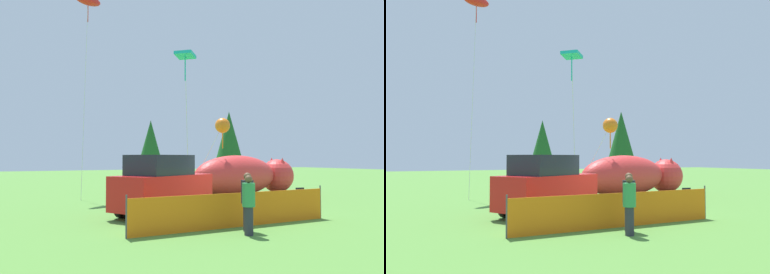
% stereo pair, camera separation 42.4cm
% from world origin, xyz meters
% --- Properties ---
extents(ground_plane, '(120.00, 120.00, 0.00)m').
position_xyz_m(ground_plane, '(0.00, 0.00, 0.00)').
color(ground_plane, '#548C38').
extents(parked_car, '(4.65, 3.52, 2.36)m').
position_xyz_m(parked_car, '(-2.47, 0.77, 1.15)').
color(parked_car, red).
rests_on(parked_car, ground).
extents(folding_chair, '(0.53, 0.53, 0.87)m').
position_xyz_m(folding_chair, '(4.37, 0.48, 0.52)').
color(folding_chair, black).
rests_on(folding_chair, ground).
extents(inflatable_cat, '(8.27, 3.88, 2.38)m').
position_xyz_m(inflatable_cat, '(5.58, 6.63, 1.10)').
color(inflatable_cat, red).
rests_on(inflatable_cat, ground).
extents(safety_fence, '(7.73, 0.37, 1.22)m').
position_xyz_m(safety_fence, '(-1.42, -2.77, 0.55)').
color(safety_fence, orange).
rests_on(safety_fence, ground).
extents(spectator_in_black_shirt, '(0.38, 0.38, 1.74)m').
position_xyz_m(spectator_in_black_shirt, '(-1.96, -4.15, 0.95)').
color(spectator_in_black_shirt, '#2D2D38').
rests_on(spectator_in_black_shirt, ground).
extents(spectator_in_white_shirt, '(0.39, 0.39, 1.79)m').
position_xyz_m(spectator_in_white_shirt, '(-1.59, -3.57, 0.98)').
color(spectator_in_white_shirt, '#2D2D38').
rests_on(spectator_in_white_shirt, ground).
extents(kite_teal_diamond, '(1.48, 1.82, 7.52)m').
position_xyz_m(kite_teal_diamond, '(0.41, 4.39, 7.24)').
color(kite_teal_diamond, silver).
rests_on(kite_teal_diamond, ground).
extents(kite_red_lizard, '(2.14, 2.95, 12.04)m').
position_xyz_m(kite_red_lizard, '(-2.94, 10.40, 11.49)').
color(kite_red_lizard, silver).
rests_on(kite_red_lizard, ground).
extents(kite_orange_flower, '(2.21, 1.52, 4.49)m').
position_xyz_m(kite_orange_flower, '(3.63, 6.00, 4.05)').
color(kite_orange_flower, silver).
rests_on(kite_orange_flower, ground).
extents(horizon_tree_east, '(2.85, 2.85, 6.80)m').
position_xyz_m(horizon_tree_east, '(11.05, 33.90, 4.18)').
color(horizon_tree_east, brown).
rests_on(horizon_tree_east, ground).
extents(horizon_tree_west, '(3.65, 3.65, 8.72)m').
position_xyz_m(horizon_tree_west, '(23.87, 35.95, 5.35)').
color(horizon_tree_west, brown).
rests_on(horizon_tree_west, ground).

